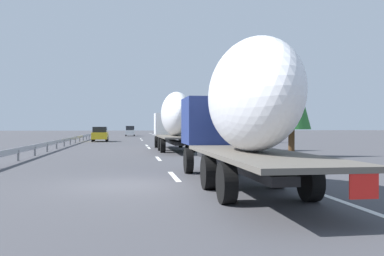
{
  "coord_description": "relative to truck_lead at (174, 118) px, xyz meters",
  "views": [
    {
      "loc": [
        -13.86,
        -0.11,
        1.94
      ],
      "look_at": [
        16.14,
        -4.62,
        1.8
      ],
      "focal_mm": 38.86,
      "sensor_mm": 36.0,
      "label": 1
    }
  ],
  "objects": [
    {
      "name": "ground_plane",
      "position": [
        21.24,
        3.6,
        -2.55
      ],
      "size": [
        260.0,
        260.0,
        0.0
      ],
      "primitive_type": "plane",
      "color": "#424247"
    },
    {
      "name": "lane_stripe_0",
      "position": [
        -16.76,
        1.8,
        -2.55
      ],
      "size": [
        3.2,
        0.2,
        0.01
      ],
      "primitive_type": "cube",
      "color": "white",
      "rests_on": "ground_plane"
    },
    {
      "name": "lane_stripe_1",
      "position": [
        -7.93,
        1.8,
        -2.55
      ],
      "size": [
        3.2,
        0.2,
        0.01
      ],
      "primitive_type": "cube",
      "color": "white",
      "rests_on": "ground_plane"
    },
    {
      "name": "lane_stripe_2",
      "position": [
        4.44,
        1.8,
        -2.55
      ],
      "size": [
        3.2,
        0.2,
        0.01
      ],
      "primitive_type": "cube",
      "color": "white",
      "rests_on": "ground_plane"
    },
    {
      "name": "lane_stripe_3",
      "position": [
        9.04,
        1.8,
        -2.55
      ],
      "size": [
        3.2,
        0.2,
        0.01
      ],
      "primitive_type": "cube",
      "color": "white",
      "rests_on": "ground_plane"
    },
    {
      "name": "lane_stripe_4",
      "position": [
        25.18,
        1.8,
        -2.55
      ],
      "size": [
        3.2,
        0.2,
        0.01
      ],
      "primitive_type": "cube",
      "color": "white",
      "rests_on": "ground_plane"
    },
    {
      "name": "lane_stripe_5",
      "position": [
        31.48,
        1.8,
        -2.55
      ],
      "size": [
        3.2,
        0.2,
        0.01
      ],
      "primitive_type": "cube",
      "color": "white",
      "rests_on": "ground_plane"
    },
    {
      "name": "edge_line_right",
      "position": [
        26.24,
        -1.9,
        -2.55
      ],
      "size": [
        110.0,
        0.2,
        0.01
      ],
      "primitive_type": "cube",
      "color": "white",
      "rests_on": "ground_plane"
    },
    {
      "name": "truck_lead",
      "position": [
        0.0,
        0.0,
        0.0
      ],
      "size": [
        13.34,
        2.55,
        4.53
      ],
      "color": "silver",
      "rests_on": "ground_plane"
    },
    {
      "name": "truck_trailing",
      "position": [
        -19.83,
        -0.0,
        -0.05
      ],
      "size": [
        12.31,
        2.55,
        4.46
      ],
      "color": "navy",
      "rests_on": "ground_plane"
    },
    {
      "name": "car_yellow_coupe",
      "position": [
        20.48,
        7.15,
        -1.62
      ],
      "size": [
        4.01,
        1.9,
        1.85
      ],
      "color": "gold",
      "rests_on": "ground_plane"
    },
    {
      "name": "car_white_van",
      "position": [
        49.31,
        3.41,
        -1.57
      ],
      "size": [
        4.62,
        1.82,
        1.97
      ],
      "color": "white",
      "rests_on": "ground_plane"
    },
    {
      "name": "road_sign",
      "position": [
        17.49,
        -3.1,
        -0.38
      ],
      "size": [
        0.1,
        0.9,
        3.14
      ],
      "color": "gray",
      "rests_on": "ground_plane"
    },
    {
      "name": "tree_0",
      "position": [
        38.54,
        -6.07,
        1.15
      ],
      "size": [
        2.76,
        2.76,
        6.07
      ],
      "color": "#472D19",
      "rests_on": "ground_plane"
    },
    {
      "name": "tree_1",
      "position": [
        25.68,
        -9.83,
        0.58
      ],
      "size": [
        2.41,
        2.41,
        5.08
      ],
      "color": "#472D19",
      "rests_on": "ground_plane"
    },
    {
      "name": "tree_2",
      "position": [
        -7.58,
        -6.65,
        1.51
      ],
      "size": [
        2.42,
        2.42,
        6.45
      ],
      "color": "#472D19",
      "rests_on": "ground_plane"
    },
    {
      "name": "tree_3",
      "position": [
        -1.19,
        -6.42,
        0.79
      ],
      "size": [
        3.47,
        3.47,
        5.44
      ],
      "color": "#472D19",
      "rests_on": "ground_plane"
    },
    {
      "name": "tree_4",
      "position": [
        14.31,
        -9.13,
        1.82
      ],
      "size": [
        3.43,
        3.43,
        7.08
      ],
      "color": "#472D19",
      "rests_on": "ground_plane"
    },
    {
      "name": "guardrail_median",
      "position": [
        24.24,
        9.6,
        -1.97
      ],
      "size": [
        94.0,
        0.1,
        0.76
      ],
      "color": "#9EA0A5",
      "rests_on": "ground_plane"
    }
  ]
}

